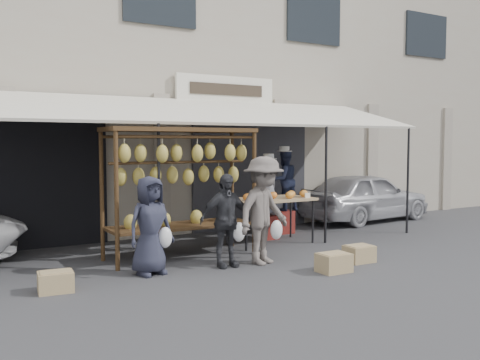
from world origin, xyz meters
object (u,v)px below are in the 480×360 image
object	(u,v)px
vendor_left	(268,187)
customer_mid	(225,220)
sedan	(366,196)
customer_right	(264,210)
crate_near_b	(359,254)
vendor_right	(284,180)
crate_far	(56,282)
customer_left	(150,225)
produce_table	(271,200)
banana_rack	(181,167)
crate_near_a	(334,263)

from	to	relation	value
vendor_left	customer_mid	size ratio (longest dim) A/B	0.80
vendor_left	sedan	size ratio (longest dim) A/B	0.33
customer_right	crate_near_b	xyz separation A→B (m)	(1.44, -0.71, -0.74)
customer_right	vendor_right	bearing A→B (deg)	28.67
vendor_left	crate_far	size ratio (longest dim) A/B	2.67
customer_left	customer_mid	xyz separation A→B (m)	(1.21, -0.14, 0.00)
crate_near_b	customer_left	bearing A→B (deg)	163.37
crate_near_b	crate_far	xyz separation A→B (m)	(-4.72, 0.72, -0.00)
produce_table	customer_right	xyz separation A→B (m)	(-1.07, -1.37, 0.01)
banana_rack	crate_far	world-z (taller)	banana_rack
customer_mid	crate_near_b	world-z (taller)	customer_mid
crate_near_a	sedan	size ratio (longest dim) A/B	0.13
vendor_right	customer_right	xyz separation A→B (m)	(-2.02, -2.28, -0.28)
customer_mid	customer_right	world-z (taller)	customer_right
vendor_right	customer_right	distance (m)	3.06
produce_table	crate_near_a	bearing A→B (deg)	-100.59
crate_near_b	banana_rack	bearing A→B (deg)	142.87
crate_far	produce_table	bearing A→B (deg)	17.36
vendor_right	sedan	xyz separation A→B (m)	(2.84, 0.45, -0.54)
customer_left	sedan	bearing A→B (deg)	9.64
crate_near_b	crate_far	world-z (taller)	crate_near_b
vendor_right	crate_near_b	bearing A→B (deg)	79.39
customer_left	crate_far	size ratio (longest dim) A/B	3.33
crate_near_b	crate_far	bearing A→B (deg)	171.39
customer_right	customer_left	bearing A→B (deg)	151.73
customer_mid	crate_near_b	size ratio (longest dim) A/B	3.25
crate_near_b	sedan	world-z (taller)	sedan
vendor_left	customer_left	world-z (taller)	vendor_left
produce_table	vendor_right	size ratio (longest dim) A/B	1.27
crate_far	customer_mid	bearing A→B (deg)	2.74
crate_near_a	crate_far	bearing A→B (deg)	165.27
crate_near_a	crate_far	distance (m)	4.05
vendor_right	crate_near_a	bearing A→B (deg)	67.52
vendor_left	crate_near_a	bearing A→B (deg)	68.06
customer_left	crate_near_a	world-z (taller)	customer_left
vendor_left	crate_far	bearing A→B (deg)	13.68
customer_mid	sedan	distance (m)	6.08
vendor_right	customer_mid	xyz separation A→B (m)	(-2.66, -2.14, -0.42)
customer_right	crate_far	world-z (taller)	customer_right
banana_rack	vendor_left	size ratio (longest dim) A/B	2.17
vendor_right	customer_mid	world-z (taller)	vendor_right
customer_left	customer_right	xyz separation A→B (m)	(1.85, -0.28, 0.14)
vendor_right	crate_near_a	world-z (taller)	vendor_right
vendor_left	customer_right	xyz separation A→B (m)	(-1.33, -1.86, -0.20)
produce_table	crate_near_a	distance (m)	2.54
banana_rack	vendor_left	bearing A→B (deg)	18.30
banana_rack	customer_left	xyz separation A→B (m)	(-0.89, -0.83, -0.82)
produce_table	sedan	bearing A→B (deg)	19.72
crate_far	sedan	bearing A→B (deg)	18.47
vendor_left	crate_near_b	bearing A→B (deg)	84.19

